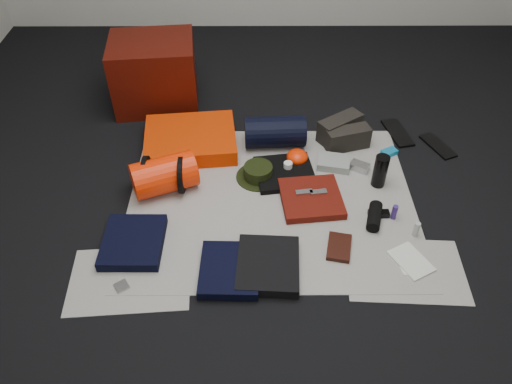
{
  "coord_description": "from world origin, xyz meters",
  "views": [
    {
      "loc": [
        -0.09,
        -2.03,
        1.97
      ],
      "look_at": [
        -0.09,
        -0.04,
        0.1
      ],
      "focal_mm": 35.0,
      "sensor_mm": 36.0,
      "label": 1
    }
  ],
  "objects_px": {
    "red_cabinet": "(155,73)",
    "paperback_book": "(339,247)",
    "stuff_sack": "(164,175)",
    "sleeping_pad": "(190,140)",
    "navy_duffel": "(275,132)",
    "compact_camera": "(360,167)",
    "water_bottle": "(380,171)"
  },
  "relations": [
    {
      "from": "red_cabinet",
      "to": "sleeping_pad",
      "type": "xyz_separation_m",
      "value": [
        0.28,
        -0.52,
        -0.17
      ]
    },
    {
      "from": "red_cabinet",
      "to": "stuff_sack",
      "type": "relative_size",
      "value": 1.56
    },
    {
      "from": "stuff_sack",
      "to": "compact_camera",
      "type": "relative_size",
      "value": 3.24
    },
    {
      "from": "stuff_sack",
      "to": "navy_duffel",
      "type": "relative_size",
      "value": 0.95
    },
    {
      "from": "sleeping_pad",
      "to": "paperback_book",
      "type": "distance_m",
      "value": 1.2
    },
    {
      "from": "sleeping_pad",
      "to": "water_bottle",
      "type": "relative_size",
      "value": 2.78
    },
    {
      "from": "sleeping_pad",
      "to": "navy_duffel",
      "type": "height_order",
      "value": "navy_duffel"
    },
    {
      "from": "stuff_sack",
      "to": "paperback_book",
      "type": "relative_size",
      "value": 1.98
    },
    {
      "from": "compact_camera",
      "to": "paperback_book",
      "type": "height_order",
      "value": "compact_camera"
    },
    {
      "from": "navy_duffel",
      "to": "paperback_book",
      "type": "distance_m",
      "value": 0.93
    },
    {
      "from": "stuff_sack",
      "to": "paperback_book",
      "type": "bearing_deg",
      "value": -26.0
    },
    {
      "from": "stuff_sack",
      "to": "red_cabinet",
      "type": "bearing_deg",
      "value": 100.51
    },
    {
      "from": "red_cabinet",
      "to": "navy_duffel",
      "type": "distance_m",
      "value": 0.97
    },
    {
      "from": "sleeping_pad",
      "to": "stuff_sack",
      "type": "xyz_separation_m",
      "value": [
        -0.11,
        -0.4,
        0.05
      ]
    },
    {
      "from": "water_bottle",
      "to": "red_cabinet",
      "type": "bearing_deg",
      "value": 147.59
    },
    {
      "from": "red_cabinet",
      "to": "water_bottle",
      "type": "xyz_separation_m",
      "value": [
        1.4,
        -0.89,
        -0.12
      ]
    },
    {
      "from": "sleeping_pad",
      "to": "stuff_sack",
      "type": "relative_size",
      "value": 1.58
    },
    {
      "from": "water_bottle",
      "to": "compact_camera",
      "type": "height_order",
      "value": "water_bottle"
    },
    {
      "from": "sleeping_pad",
      "to": "compact_camera",
      "type": "relative_size",
      "value": 5.11
    },
    {
      "from": "red_cabinet",
      "to": "compact_camera",
      "type": "xyz_separation_m",
      "value": [
        1.32,
        -0.76,
        -0.2
      ]
    },
    {
      "from": "navy_duffel",
      "to": "paperback_book",
      "type": "height_order",
      "value": "navy_duffel"
    },
    {
      "from": "red_cabinet",
      "to": "navy_duffel",
      "type": "bearing_deg",
      "value": -38.01
    },
    {
      "from": "compact_camera",
      "to": "paperback_book",
      "type": "bearing_deg",
      "value": -77.91
    },
    {
      "from": "red_cabinet",
      "to": "stuff_sack",
      "type": "xyz_separation_m",
      "value": [
        0.17,
        -0.92,
        -0.12
      ]
    },
    {
      "from": "navy_duffel",
      "to": "water_bottle",
      "type": "relative_size",
      "value": 1.86
    },
    {
      "from": "water_bottle",
      "to": "compact_camera",
      "type": "distance_m",
      "value": 0.18
    },
    {
      "from": "compact_camera",
      "to": "paperback_book",
      "type": "xyz_separation_m",
      "value": [
        -0.2,
        -0.63,
        -0.01
      ]
    },
    {
      "from": "red_cabinet",
      "to": "paperback_book",
      "type": "relative_size",
      "value": 3.08
    },
    {
      "from": "sleeping_pad",
      "to": "stuff_sack",
      "type": "bearing_deg",
      "value": -104.96
    },
    {
      "from": "sleeping_pad",
      "to": "water_bottle",
      "type": "height_order",
      "value": "water_bottle"
    },
    {
      "from": "red_cabinet",
      "to": "sleeping_pad",
      "type": "height_order",
      "value": "red_cabinet"
    },
    {
      "from": "red_cabinet",
      "to": "stuff_sack",
      "type": "distance_m",
      "value": 0.95
    }
  ]
}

